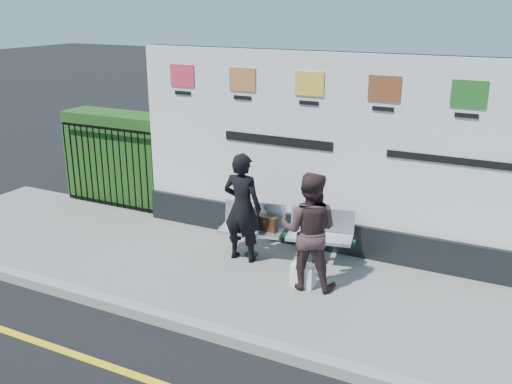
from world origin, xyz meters
TOP-DOWN VIEW (x-y plane):
  - pavement at (0.00, 2.50)m, footprint 14.00×3.00m
  - kerb at (0.00, 1.00)m, footprint 14.00×0.18m
  - billboard at (0.50, 3.85)m, footprint 8.00×0.30m
  - hedge at (-4.58, 4.30)m, footprint 2.35×0.70m
  - railing at (-4.58, 3.85)m, footprint 2.05×0.06m
  - bench at (-0.69, 3.17)m, footprint 2.05×0.91m
  - woman_left at (-1.25, 2.88)m, footprint 0.60×0.40m
  - woman_right at (-0.06, 2.52)m, footprint 0.88×0.74m
  - handbag_brown at (-0.94, 3.12)m, footprint 0.29×0.15m
  - carrier_bag_white at (-0.11, 2.49)m, footprint 0.31×0.19m

SIDE VIEW (x-z plane):
  - pavement at x=0.00m, z-range 0.00..0.12m
  - kerb at x=0.00m, z-range 0.00..0.14m
  - carrier_bag_white at x=-0.11m, z-range 0.12..0.43m
  - bench at x=-0.69m, z-range 0.12..0.55m
  - handbag_brown at x=-0.94m, z-range 0.55..0.77m
  - railing at x=-4.58m, z-range 0.12..1.66m
  - woman_right at x=-0.06m, z-range 0.12..1.73m
  - woman_left at x=-1.25m, z-range 0.12..1.76m
  - hedge at x=-4.58m, z-range 0.12..1.82m
  - billboard at x=0.50m, z-range -0.08..2.92m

